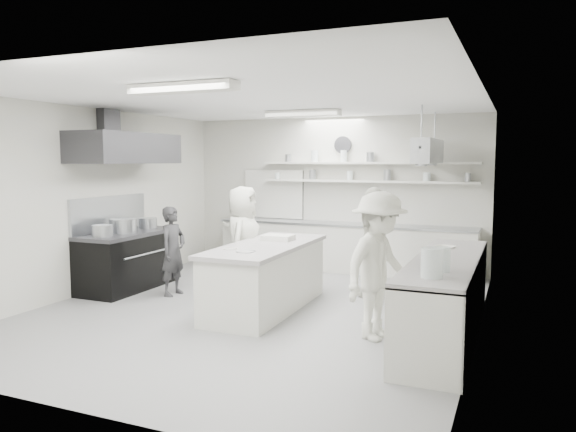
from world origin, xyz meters
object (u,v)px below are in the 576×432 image
at_px(back_counter, 343,248).
at_px(prep_island, 266,278).
at_px(stove, 128,262).
at_px(right_counter, 445,300).
at_px(cook_back, 240,228).
at_px(cook_stove, 173,251).

xyz_separation_m(back_counter, prep_island, (-0.21, -3.09, -0.01)).
distance_m(stove, right_counter, 5.28).
relative_size(back_counter, cook_back, 3.17).
height_order(back_counter, prep_island, back_counter).
xyz_separation_m(stove, cook_back, (0.87, 2.39, 0.34)).
bearing_deg(cook_stove, prep_island, -93.06).
distance_m(right_counter, cook_back, 5.31).
height_order(right_counter, cook_stove, cook_stove).
relative_size(right_counter, cook_back, 2.09).
height_order(right_counter, cook_back, cook_back).
relative_size(stove, prep_island, 0.74).
relative_size(cook_stove, cook_back, 0.90).
xyz_separation_m(back_counter, cook_stove, (-1.93, -2.90, 0.25)).
relative_size(back_counter, right_counter, 1.52).
distance_m(stove, cook_stove, 1.01).
bearing_deg(right_counter, cook_stove, 173.29).
relative_size(prep_island, cook_back, 1.55).
height_order(stove, back_counter, back_counter).
bearing_deg(back_counter, cook_back, -168.60).
height_order(cook_stove, cook_back, cook_back).
xyz_separation_m(right_counter, prep_island, (-2.56, 0.31, -0.02)).
distance_m(stove, cook_back, 2.57).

